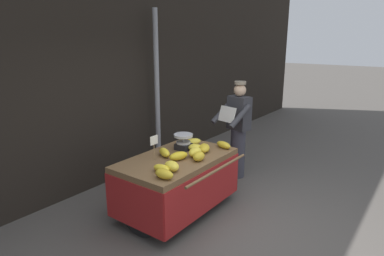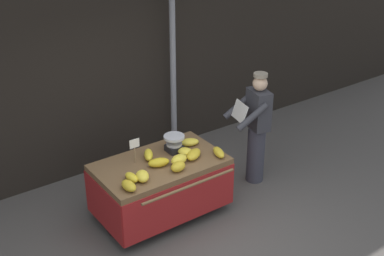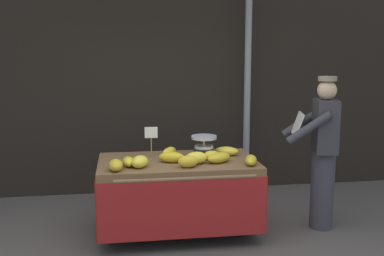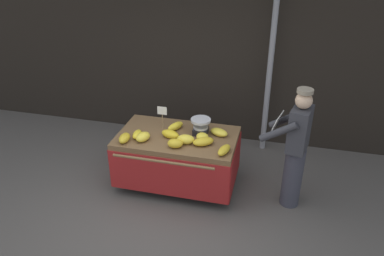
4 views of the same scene
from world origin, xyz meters
TOP-DOWN VIEW (x-y plane):
  - back_wall at (0.00, 2.77)m, footprint 16.00×0.24m
  - street_pole at (1.21, 2.42)m, footprint 0.09×0.09m
  - banana_cart at (0.07, 1.03)m, footprint 1.70×1.20m
  - weighing_scale at (0.38, 1.15)m, footprint 0.28×0.28m
  - price_sign at (-0.20, 1.19)m, footprint 0.14×0.01m
  - banana_bunch_0 at (-0.45, 0.84)m, footprint 0.13×0.23m
  - banana_bunch_1 at (0.14, 0.70)m, footprint 0.23×0.18m
  - banana_bunch_2 at (0.25, 0.84)m, footprint 0.26×0.19m
  - banana_bunch_3 at (0.79, 0.71)m, footprint 0.19×0.30m
  - banana_bunch_4 at (0.49, 0.86)m, footprint 0.33×0.29m
  - banana_bunch_5 at (-0.00, 0.94)m, footprint 0.31×0.22m
  - banana_bunch_6 at (0.64, 1.17)m, footprint 0.31×0.24m
  - banana_bunch_7 at (-0.58, 0.69)m, footprint 0.15×0.25m
  - banana_bunch_8 at (0.44, 0.99)m, footprint 0.24×0.26m
  - banana_bunch_9 at (-0.34, 0.77)m, footprint 0.23×0.27m
  - banana_bunch_10 at (0.00, 1.19)m, footprint 0.23×0.30m
  - vendor_person at (1.69, 0.97)m, footprint 0.65×0.60m

SIDE VIEW (x-z plane):
  - banana_cart at x=0.07m, z-range 0.19..1.02m
  - vendor_person at x=1.69m, z-range 0.02..1.73m
  - banana_bunch_8 at x=0.44m, z-range 0.83..0.93m
  - banana_bunch_0 at x=-0.45m, z-range 0.83..0.93m
  - banana_bunch_3 at x=0.79m, z-range 0.83..0.93m
  - banana_bunch_6 at x=0.64m, z-range 0.83..0.93m
  - banana_bunch_4 at x=0.49m, z-range 0.83..0.94m
  - banana_bunch_10 at x=0.00m, z-range 0.83..0.94m
  - banana_bunch_7 at x=-0.58m, z-range 0.83..0.94m
  - banana_bunch_5 at x=0.00m, z-range 0.83..0.94m
  - banana_bunch_9 at x=-0.34m, z-range 0.83..0.95m
  - banana_bunch_1 at x=0.14m, z-range 0.83..0.95m
  - banana_bunch_2 at x=0.25m, z-range 0.83..0.96m
  - weighing_scale at x=0.38m, z-range 0.83..1.07m
  - price_sign at x=-0.20m, z-range 0.91..1.25m
  - street_pole at x=1.21m, z-range 0.00..2.93m
  - back_wall at x=0.00m, z-range 0.00..3.79m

